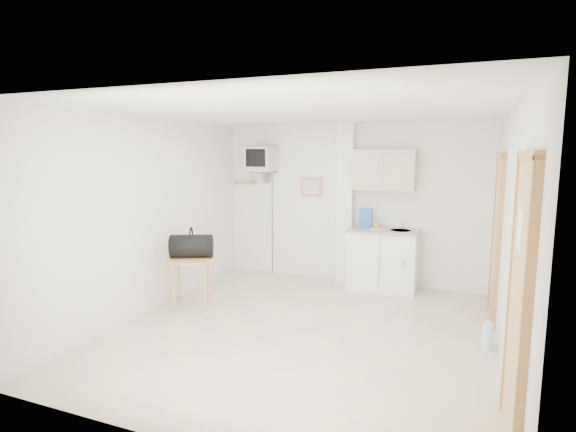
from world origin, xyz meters
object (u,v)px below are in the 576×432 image
at_px(crt_television, 261,160).
at_px(round_table, 191,264).
at_px(duffel_bag, 191,246).
at_px(water_bottle, 487,336).

relative_size(crt_television, round_table, 3.18).
bearing_deg(duffel_bag, crt_television, 58.76).
xyz_separation_m(crt_television, round_table, (-0.20, -1.80, -1.35)).
xyz_separation_m(crt_television, water_bottle, (3.43, -1.77, -1.79)).
bearing_deg(round_table, duffel_bag, 93.27).
bearing_deg(water_bottle, crt_television, 152.69).
relative_size(round_table, duffel_bag, 1.08).
height_order(crt_television, round_table, crt_television).
relative_size(round_table, water_bottle, 2.13).
distance_m(round_table, duffel_bag, 0.24).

